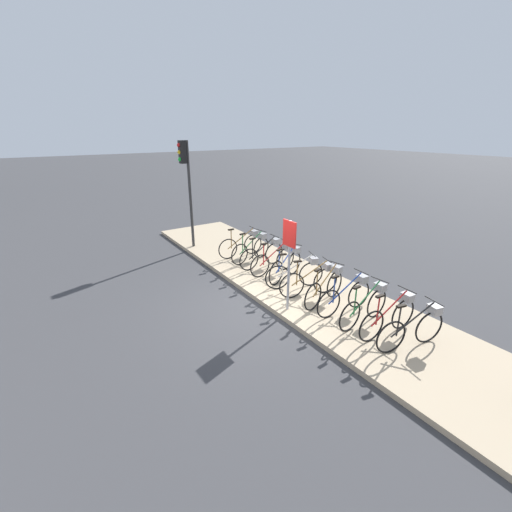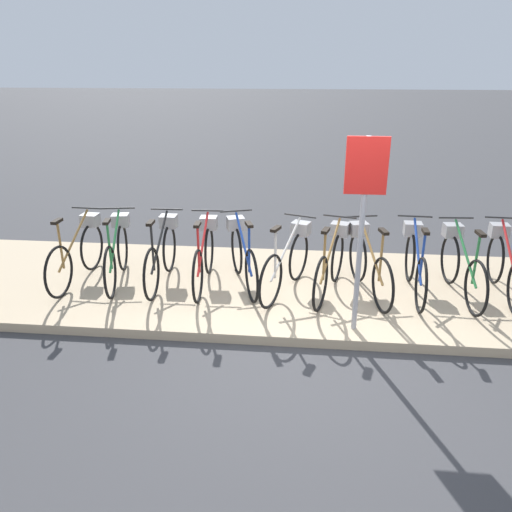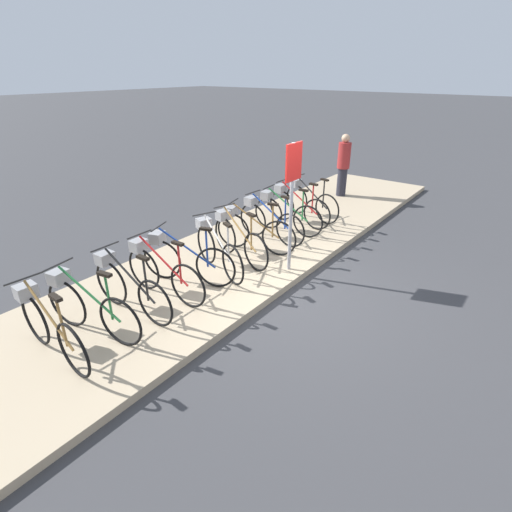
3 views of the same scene
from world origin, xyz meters
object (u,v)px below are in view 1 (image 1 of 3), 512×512
parked_bicycle_2 (264,253)px  parked_bicycle_10 (391,315)px  parked_bicycle_1 (253,247)px  parked_bicycle_4 (287,264)px  parked_bicycle_0 (243,243)px  parked_bicycle_8 (347,294)px  sign_post (289,251)px  parked_bicycle_9 (367,305)px  parked_bicycle_11 (415,327)px  parked_bicycle_3 (275,259)px  traffic_light (186,173)px  parked_bicycle_5 (298,272)px  parked_bicycle_6 (312,279)px  parked_bicycle_7 (326,286)px

parked_bicycle_2 → parked_bicycle_10: size_ratio=1.00×
parked_bicycle_1 → parked_bicycle_4: bearing=1.5°
parked_bicycle_0 → parked_bicycle_8: 4.63m
sign_post → parked_bicycle_9: bearing=36.9°
parked_bicycle_4 → sign_post: (1.46, -1.15, 1.06)m
parked_bicycle_9 → parked_bicycle_11: size_ratio=1.02×
parked_bicycle_4 → parked_bicycle_10: bearing=0.1°
parked_bicycle_1 → parked_bicycle_11: size_ratio=1.01×
parked_bicycle_1 → parked_bicycle_3: bearing=-0.0°
parked_bicycle_0 → parked_bicycle_2: 1.19m
parked_bicycle_4 → traffic_light: size_ratio=0.42×
parked_bicycle_10 → parked_bicycle_5: bearing=-176.8°
parked_bicycle_4 → parked_bicycle_9: (2.91, -0.06, 0.00)m
parked_bicycle_0 → parked_bicycle_1: (0.54, 0.04, 0.00)m
parked_bicycle_11 → parked_bicycle_2: bearing=-179.7°
parked_bicycle_0 → parked_bicycle_6: bearing=-0.8°
parked_bicycle_4 → parked_bicycle_5: size_ratio=1.00×
parked_bicycle_4 → parked_bicycle_5: (0.64, -0.15, 0.00)m
sign_post → traffic_light: bearing=-179.5°
parked_bicycle_0 → parked_bicycle_9: size_ratio=1.00×
parked_bicycle_4 → parked_bicycle_7: (1.70, -0.11, 0.00)m
parked_bicycle_1 → traffic_light: bearing=-154.9°
parked_bicycle_3 → parked_bicycle_11: bearing=0.5°
parked_bicycle_2 → parked_bicycle_9: size_ratio=1.00×
parked_bicycle_8 → parked_bicycle_1: bearing=-179.9°
parked_bicycle_1 → parked_bicycle_6: bearing=-1.9°
parked_bicycle_1 → parked_bicycle_6: same height
parked_bicycle_11 → sign_post: 3.02m
parked_bicycle_11 → traffic_light: bearing=-171.8°
parked_bicycle_2 → parked_bicycle_8: size_ratio=1.00×
parked_bicycle_6 → parked_bicycle_5: bearing=-179.3°
parked_bicycle_5 → sign_post: bearing=-50.8°
parked_bicycle_7 → traffic_light: bearing=-169.6°
parked_bicycle_4 → parked_bicycle_5: same height
parked_bicycle_5 → parked_bicycle_8: bearing=3.7°
parked_bicycle_1 → parked_bicycle_5: bearing=-2.5°
parked_bicycle_4 → parked_bicycle_11: same height
parked_bicycle_6 → parked_bicycle_2: bearing=177.4°
parked_bicycle_3 → parked_bicycle_11: size_ratio=1.02×
parked_bicycle_8 → parked_bicycle_7: bearing=-174.1°
parked_bicycle_5 → sign_post: 1.67m
parked_bicycle_9 → parked_bicycle_5: bearing=-177.7°
parked_bicycle_9 → sign_post: size_ratio=0.75×
sign_post → parked_bicycle_6: bearing=103.4°
parked_bicycle_2 → parked_bicycle_9: bearing=-0.3°
parked_bicycle_8 → parked_bicycle_2: bearing=179.9°
parked_bicycle_11 → parked_bicycle_3: bearing=-179.5°
parked_bicycle_3 → parked_bicycle_11: (4.56, 0.04, 0.00)m
parked_bicycle_4 → traffic_light: bearing=-164.2°
parked_bicycle_3 → parked_bicycle_4: 0.52m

